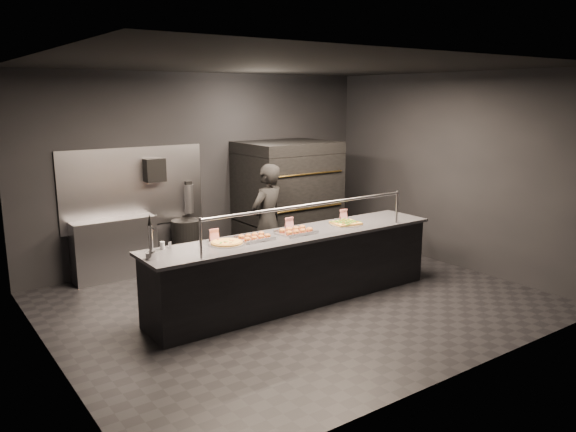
# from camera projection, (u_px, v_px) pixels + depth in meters

# --- Properties ---
(room) EXTENTS (6.04, 6.00, 3.00)m
(room) POSITION_uv_depth(u_px,v_px,m) (293.00, 189.00, 7.08)
(room) COLOR black
(room) RESTS_ON ground
(service_counter) EXTENTS (4.10, 0.78, 1.37)m
(service_counter) POSITION_uv_depth(u_px,v_px,m) (296.00, 268.00, 7.27)
(service_counter) COLOR black
(service_counter) RESTS_ON ground
(pizza_oven) EXTENTS (1.50, 1.23, 1.91)m
(pizza_oven) POSITION_uv_depth(u_px,v_px,m) (287.00, 198.00, 9.35)
(pizza_oven) COLOR black
(pizza_oven) RESTS_ON ground
(prep_shelf) EXTENTS (1.20, 0.35, 0.90)m
(prep_shelf) POSITION_uv_depth(u_px,v_px,m) (115.00, 249.00, 8.21)
(prep_shelf) COLOR #99999E
(prep_shelf) RESTS_ON ground
(towel_dispenser) EXTENTS (0.30, 0.20, 0.35)m
(towel_dispenser) POSITION_uv_depth(u_px,v_px,m) (154.00, 170.00, 8.43)
(towel_dispenser) COLOR black
(towel_dispenser) RESTS_ON room
(fire_extinguisher) EXTENTS (0.14, 0.14, 0.51)m
(fire_extinguisher) POSITION_uv_depth(u_px,v_px,m) (189.00, 198.00, 8.86)
(fire_extinguisher) COLOR #B2B2B7
(fire_extinguisher) RESTS_ON room
(beer_tap) EXTENTS (0.13, 0.19, 0.50)m
(beer_tap) POSITION_uv_depth(u_px,v_px,m) (151.00, 246.00, 6.02)
(beer_tap) COLOR silver
(beer_tap) RESTS_ON service_counter
(round_pizza) EXTENTS (0.44, 0.44, 0.03)m
(round_pizza) POSITION_uv_depth(u_px,v_px,m) (227.00, 243.00, 6.66)
(round_pizza) COLOR silver
(round_pizza) RESTS_ON service_counter
(slider_tray_a) EXTENTS (0.47, 0.38, 0.07)m
(slider_tray_a) POSITION_uv_depth(u_px,v_px,m) (255.00, 237.00, 6.86)
(slider_tray_a) COLOR silver
(slider_tray_a) RESTS_ON service_counter
(slider_tray_b) EXTENTS (0.51, 0.41, 0.07)m
(slider_tray_b) POSITION_uv_depth(u_px,v_px,m) (296.00, 231.00, 7.17)
(slider_tray_b) COLOR silver
(slider_tray_b) RESTS_ON service_counter
(square_pizza) EXTENTS (0.45, 0.45, 0.05)m
(square_pizza) POSITION_uv_depth(u_px,v_px,m) (346.00, 223.00, 7.66)
(square_pizza) COLOR silver
(square_pizza) RESTS_ON service_counter
(condiment_jar) EXTENTS (0.14, 0.05, 0.09)m
(condiment_jar) POSITION_uv_depth(u_px,v_px,m) (165.00, 245.00, 6.44)
(condiment_jar) COLOR silver
(condiment_jar) RESTS_ON service_counter
(tent_cards) EXTENTS (2.19, 0.04, 0.15)m
(tent_cards) POSITION_uv_depth(u_px,v_px,m) (286.00, 223.00, 7.40)
(tent_cards) COLOR white
(tent_cards) RESTS_ON service_counter
(trash_bin) EXTENTS (0.45, 0.45, 0.76)m
(trash_bin) POSITION_uv_depth(u_px,v_px,m) (187.00, 244.00, 8.77)
(trash_bin) COLOR black
(trash_bin) RESTS_ON ground
(worker) EXTENTS (0.71, 0.57, 1.69)m
(worker) POSITION_uv_depth(u_px,v_px,m) (267.00, 221.00, 8.20)
(worker) COLOR black
(worker) RESTS_ON ground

